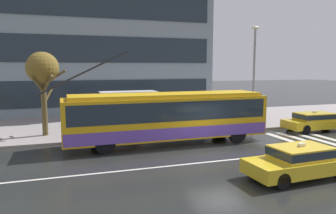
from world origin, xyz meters
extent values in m
plane|color=#242625|center=(0.00, 0.00, 0.00)|extent=(160.00, 160.00, 0.00)
cube|color=gray|center=(0.00, 9.46, 0.07)|extent=(80.00, 10.00, 0.14)
cube|color=beige|center=(5.60, 1.23, 0.00)|extent=(0.44, 4.40, 0.01)
cube|color=beige|center=(6.50, 1.23, 0.00)|extent=(0.44, 4.40, 0.01)
cube|color=beige|center=(7.40, 1.23, 0.00)|extent=(0.44, 4.40, 0.01)
cube|color=beige|center=(8.30, 1.23, 0.00)|extent=(0.44, 4.40, 0.01)
cube|color=silver|center=(0.00, -1.20, 0.00)|extent=(72.00, 0.14, 0.01)
cube|color=gold|center=(-1.60, 2.86, 1.56)|extent=(11.60, 2.56, 2.29)
cube|color=gold|center=(-1.60, 2.86, 2.81)|extent=(10.90, 2.31, 0.20)
cube|color=#1E2833|center=(-1.60, 2.86, 2.02)|extent=(11.14, 2.59, 1.05)
cube|color=#6343A7|center=(-1.60, 2.86, 0.83)|extent=(11.49, 2.59, 0.64)
cube|color=#1E2833|center=(4.14, 2.89, 2.02)|extent=(0.13, 2.20, 1.15)
cube|color=black|center=(3.99, 2.89, 2.61)|extent=(0.17, 1.90, 0.28)
cylinder|color=black|center=(-6.29, 3.19, 4.06)|extent=(4.76, 0.09, 2.35)
cylinder|color=black|center=(-6.29, 2.49, 4.06)|extent=(4.76, 0.09, 2.35)
cylinder|color=black|center=(2.33, 3.98, 0.52)|extent=(1.04, 0.31, 1.04)
cylinder|color=black|center=(2.34, 1.78, 0.52)|extent=(1.04, 0.31, 1.04)
cylinder|color=black|center=(-5.32, 3.94, 0.52)|extent=(1.04, 0.31, 1.04)
cylinder|color=black|center=(-5.31, 1.74, 0.52)|extent=(1.04, 0.31, 1.04)
cube|color=gold|center=(9.42, 3.14, 0.51)|extent=(4.70, 1.95, 0.55)
cube|color=gold|center=(9.23, 3.14, 1.02)|extent=(2.56, 1.62, 0.48)
cube|color=#1E2833|center=(9.23, 3.14, 1.05)|extent=(2.61, 1.64, 0.31)
cube|color=silver|center=(9.23, 3.14, 1.33)|extent=(0.29, 0.17, 0.12)
cylinder|color=black|center=(10.98, 3.87, 0.31)|extent=(0.63, 0.22, 0.62)
cylinder|color=black|center=(7.92, 3.98, 0.31)|extent=(0.63, 0.22, 0.62)
cylinder|color=black|center=(7.86, 2.40, 0.31)|extent=(0.63, 0.22, 0.62)
cube|color=yellow|center=(1.50, -4.22, 0.51)|extent=(4.28, 1.95, 0.55)
cube|color=yellow|center=(1.67, -4.21, 1.02)|extent=(2.33, 1.62, 0.48)
cube|color=#1E2833|center=(1.67, -4.21, 1.05)|extent=(2.38, 1.64, 0.31)
cube|color=silver|center=(1.67, -4.21, 1.33)|extent=(0.29, 0.17, 0.12)
cylinder|color=black|center=(0.15, -5.06, 0.31)|extent=(0.63, 0.23, 0.62)
cylinder|color=black|center=(0.08, -3.50, 0.31)|extent=(0.63, 0.23, 0.62)
cylinder|color=black|center=(2.86, -3.38, 0.31)|extent=(0.63, 0.23, 0.62)
cylinder|color=gray|center=(-1.41, 5.81, 1.43)|extent=(0.08, 0.08, 2.58)
cylinder|color=gray|center=(-4.84, 5.81, 1.43)|extent=(0.08, 0.08, 2.58)
cylinder|color=gray|center=(-1.41, 7.09, 1.43)|extent=(0.08, 0.08, 2.58)
cylinder|color=gray|center=(-4.84, 7.09, 1.43)|extent=(0.08, 0.08, 2.58)
cube|color=#99ADB2|center=(-3.13, 7.09, 1.48)|extent=(3.26, 0.04, 2.06)
cube|color=#B2B2B7|center=(-3.13, 6.45, 2.76)|extent=(3.74, 1.58, 0.08)
cube|color=brown|center=(-3.13, 6.77, 0.59)|extent=(2.41, 0.36, 0.08)
cylinder|color=black|center=(0.57, 6.43, 0.54)|extent=(0.14, 0.14, 0.80)
cylinder|color=black|center=(0.53, 6.28, 0.54)|extent=(0.14, 0.14, 0.80)
cylinder|color=#4E363A|center=(0.55, 6.35, 1.24)|extent=(0.43, 0.43, 0.59)
sphere|color=tan|center=(0.55, 6.35, 1.64)|extent=(0.21, 0.21, 0.21)
cone|color=gold|center=(0.57, 6.47, 1.92)|extent=(1.39, 1.39, 0.28)
cylinder|color=#333333|center=(0.57, 6.47, 1.41)|extent=(0.02, 0.02, 0.74)
cylinder|color=#28234F|center=(-2.67, 6.58, 0.56)|extent=(0.14, 0.14, 0.84)
cylinder|color=#28234F|center=(-2.72, 6.73, 0.56)|extent=(0.14, 0.14, 0.84)
cylinder|color=maroon|center=(-2.70, 6.65, 1.27)|extent=(0.45, 0.45, 0.57)
sphere|color=tan|center=(-2.70, 6.65, 1.67)|extent=(0.24, 0.24, 0.24)
cone|color=red|center=(-2.73, 6.77, 1.97)|extent=(1.35, 1.35, 0.29)
cylinder|color=#333333|center=(-2.73, 6.77, 1.45)|extent=(0.02, 0.02, 0.76)
cylinder|color=gray|center=(5.80, 5.50, 3.59)|extent=(0.16, 0.16, 6.90)
ellipsoid|color=silver|center=(5.80, 5.50, 7.16)|extent=(0.60, 0.32, 0.24)
cylinder|color=brown|center=(-8.38, 6.80, 1.94)|extent=(0.33, 0.33, 3.61)
cylinder|color=brown|center=(-8.15, 7.23, 2.58)|extent=(0.65, 1.01, 0.97)
cylinder|color=brown|center=(-8.39, 7.34, 3.20)|extent=(0.15, 1.15, 0.86)
cylinder|color=brown|center=(-7.72, 6.63, 3.77)|extent=(1.43, 0.51, 0.94)
cylinder|color=brown|center=(-8.10, 6.33, 3.39)|extent=(0.75, 1.11, 1.13)
cylinder|color=brown|center=(-8.67, 6.40, 3.35)|extent=(0.75, 0.98, 1.08)
sphere|color=brown|center=(-8.38, 6.80, 4.35)|extent=(1.97, 1.97, 1.97)
cube|color=gray|center=(-4.55, 21.22, 9.60)|extent=(22.97, 13.58, 19.20)
cube|color=#1E2833|center=(-4.55, 14.40, 2.11)|extent=(21.59, 0.06, 2.30)
cube|color=#1E2833|center=(-4.55, 14.40, 5.95)|extent=(21.59, 0.06, 2.30)
cube|color=#1E2833|center=(-4.55, 14.40, 9.79)|extent=(21.59, 0.06, 2.30)
camera|label=1|loc=(-7.21, -14.17, 4.37)|focal=33.85mm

